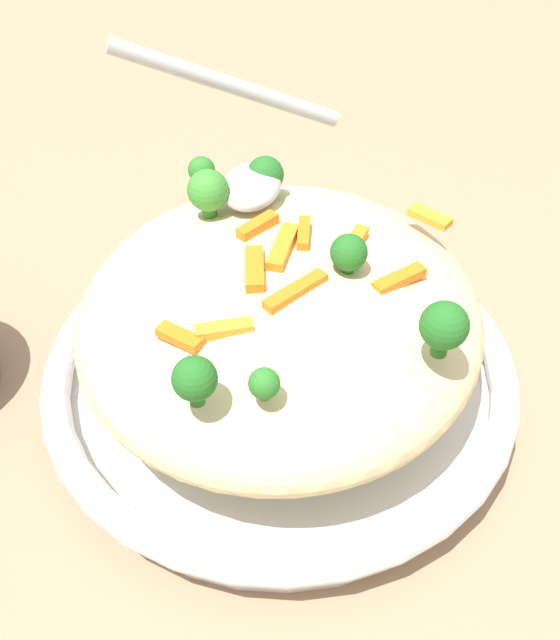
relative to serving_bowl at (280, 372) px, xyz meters
name	(u,v)px	position (x,y,z in m)	size (l,w,h in m)	color
ground_plane	(280,394)	(0.00, 0.00, -0.02)	(2.40, 2.40, 0.00)	#9E7F60
serving_bowl	(280,372)	(0.00, 0.00, 0.00)	(0.32, 0.32, 0.04)	silver
pasta_mound	(280,312)	(0.00, 0.00, 0.06)	(0.27, 0.26, 0.08)	beige
carrot_piece_0	(295,292)	(0.03, 0.01, 0.10)	(0.04, 0.01, 0.01)	orange
carrot_piece_1	(255,269)	(0.01, -0.01, 0.10)	(0.04, 0.01, 0.01)	orange
carrot_piece_2	(258,226)	(-0.03, -0.02, 0.10)	(0.03, 0.01, 0.01)	orange
carrot_piece_3	(399,278)	(0.00, 0.07, 0.09)	(0.04, 0.01, 0.01)	orange
carrot_piece_4	(430,217)	(-0.07, 0.09, 0.09)	(0.03, 0.01, 0.01)	orange
carrot_piece_5	(224,329)	(0.06, -0.02, 0.10)	(0.03, 0.01, 0.01)	orange
carrot_piece_6	(180,337)	(0.07, -0.04, 0.09)	(0.03, 0.01, 0.01)	orange
carrot_piece_7	(279,248)	(-0.01, 0.00, 0.10)	(0.04, 0.01, 0.01)	orange
carrot_piece_8	(304,234)	(-0.03, 0.01, 0.10)	(0.03, 0.01, 0.01)	orange
carrot_piece_9	(351,248)	(-0.02, 0.04, 0.10)	(0.04, 0.01, 0.01)	orange
broccoli_floret_0	(348,258)	(0.00, 0.04, 0.11)	(0.02, 0.02, 0.03)	#205B1C
broccoli_floret_1	(195,379)	(0.11, -0.02, 0.11)	(0.02, 0.02, 0.03)	#205B1C
broccoli_floret_2	(444,326)	(0.06, 0.10, 0.11)	(0.03, 0.03, 0.03)	#205B1C
broccoli_floret_3	(208,191)	(-0.05, -0.06, 0.11)	(0.03, 0.03, 0.03)	#377928
broccoli_floret_4	(202,171)	(-0.08, -0.07, 0.11)	(0.02, 0.02, 0.02)	#296820
broccoli_floret_5	(265,175)	(-0.08, -0.02, 0.11)	(0.03, 0.03, 0.03)	#205B1C
broccoli_floret_6	(264,384)	(0.10, 0.01, 0.10)	(0.02, 0.02, 0.02)	#296820
serving_spoon	(242,145)	(-0.10, -0.04, 0.12)	(0.14, 0.16, 0.09)	#B7B7BC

